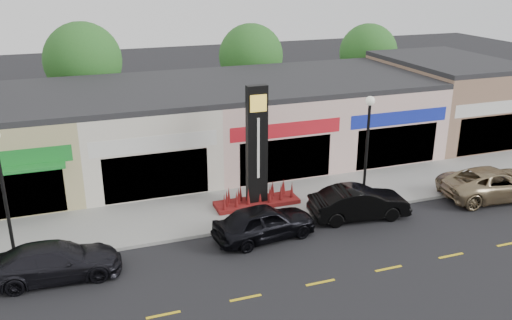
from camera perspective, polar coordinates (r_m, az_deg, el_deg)
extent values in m
plane|color=black|center=(22.69, -3.55, -10.26)|extent=(120.00, 120.00, 0.00)
cube|color=gray|center=(26.39, -6.21, -5.58)|extent=(52.00, 4.30, 0.15)
cube|color=gray|center=(24.43, -4.94, -7.75)|extent=(52.00, 0.20, 0.15)
cube|color=tan|center=(31.91, -24.53, 1.45)|extent=(7.00, 10.00, 4.50)
cube|color=#262628|center=(31.30, -25.16, 5.62)|extent=(7.00, 10.00, 0.30)
cube|color=black|center=(27.53, -24.93, -3.31)|extent=(5.25, 0.10, 2.40)
cube|color=silver|center=(31.96, -12.02, 2.89)|extent=(7.00, 10.00, 4.50)
cube|color=#262628|center=(31.35, -12.34, 7.09)|extent=(7.00, 10.00, 0.30)
cube|color=black|center=(27.60, -10.42, -1.63)|extent=(5.25, 0.10, 2.40)
cube|color=silver|center=(27.02, -10.64, 1.72)|extent=(6.30, 0.12, 0.80)
cube|color=#C6A596|center=(33.51, -0.09, 4.14)|extent=(7.00, 10.00, 4.50)
cube|color=#262628|center=(32.93, -0.09, 8.16)|extent=(7.00, 10.00, 0.30)
cube|color=black|center=(29.38, 3.13, 0.04)|extent=(5.25, 0.10, 2.40)
cube|color=red|center=(28.84, 3.20, 3.21)|extent=(6.30, 0.12, 0.80)
cube|color=#C6A596|center=(36.36, 10.41, 5.08)|extent=(7.00, 10.00, 4.50)
cube|color=#262628|center=(35.83, 10.65, 8.79)|extent=(7.00, 10.00, 0.30)
cube|color=black|center=(32.59, 14.58, 1.45)|extent=(5.25, 0.10, 2.40)
cube|color=#1929AF|center=(32.11, 14.84, 4.32)|extent=(6.30, 0.12, 0.80)
cube|color=#87664E|center=(40.19, 19.19, 6.08)|extent=(7.00, 10.00, 5.00)
cube|color=#262628|center=(39.69, 19.63, 9.79)|extent=(7.00, 10.00, 0.30)
cube|color=black|center=(36.88, 23.68, 2.53)|extent=(5.25, 0.10, 2.40)
cube|color=silver|center=(36.45, 24.05, 5.08)|extent=(6.30, 0.12, 0.80)
cylinder|color=#382619|center=(39.65, -17.20, 4.74)|extent=(0.36, 0.36, 3.15)
sphere|color=#1F581B|center=(38.90, -17.75, 9.93)|extent=(5.20, 5.20, 5.20)
cylinder|color=#382619|center=(41.80, -0.52, 6.28)|extent=(0.36, 0.36, 2.97)
sphere|color=#1F581B|center=(41.13, -0.53, 10.89)|extent=(4.80, 4.80, 4.80)
cylinder|color=#382619|center=(45.98, 11.43, 7.04)|extent=(0.36, 0.36, 2.80)
sphere|color=#1F581B|center=(45.38, 11.72, 11.03)|extent=(4.60, 4.60, 4.60)
cylinder|color=black|center=(24.26, -24.04, -9.18)|extent=(0.32, 0.32, 0.30)
cylinder|color=black|center=(23.22, -24.90, -3.76)|extent=(0.14, 0.14, 5.00)
cylinder|color=black|center=(27.51, 11.18, -4.24)|extent=(0.32, 0.32, 0.30)
cylinder|color=black|center=(26.59, 11.54, 0.68)|extent=(0.14, 0.14, 5.00)
sphere|color=silver|center=(25.87, 11.93, 6.12)|extent=(0.44, 0.44, 0.44)
cube|color=#57110E|center=(26.94, 0.08, -4.49)|extent=(4.20, 1.30, 0.20)
cube|color=black|center=(25.87, 0.08, 1.37)|extent=(1.00, 0.40, 6.00)
cube|color=yellow|center=(25.05, 0.26, 5.99)|extent=(0.80, 0.05, 0.80)
cube|color=silver|center=(25.68, 0.25, 1.22)|extent=(0.12, 0.04, 3.00)
imported|color=black|center=(22.38, -20.37, -9.97)|extent=(2.22, 5.00, 1.43)
imported|color=black|center=(23.80, 0.88, -6.56)|extent=(2.40, 4.77, 1.56)
imported|color=black|center=(26.10, 10.81, -4.45)|extent=(2.13, 4.85, 1.55)
imported|color=#978260|center=(30.38, 23.81, -2.26)|extent=(3.19, 5.91, 1.57)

